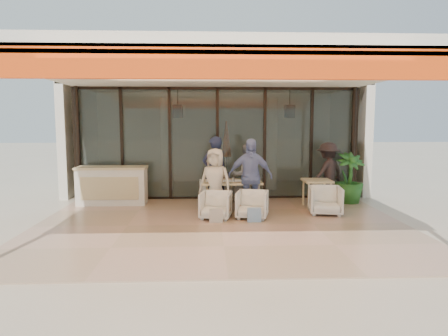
# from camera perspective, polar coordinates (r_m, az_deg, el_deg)

# --- Properties ---
(ground) EXTENTS (70.00, 70.00, 0.00)m
(ground) POSITION_cam_1_polar(r_m,az_deg,el_deg) (8.67, -0.42, -8.26)
(ground) COLOR #C6B293
(ground) RESTS_ON ground
(terrace_floor) EXTENTS (8.00, 6.00, 0.01)m
(terrace_floor) POSITION_cam_1_polar(r_m,az_deg,el_deg) (8.67, -0.42, -8.23)
(terrace_floor) COLOR tan
(terrace_floor) RESTS_ON ground
(terrace_structure) EXTENTS (8.00, 6.00, 3.40)m
(terrace_structure) POSITION_cam_1_polar(r_m,az_deg,el_deg) (8.18, -0.37, 13.80)
(terrace_structure) COLOR silver
(terrace_structure) RESTS_ON ground
(glass_storefront) EXTENTS (8.08, 0.10, 3.20)m
(glass_storefront) POSITION_cam_1_polar(r_m,az_deg,el_deg) (11.40, -0.94, 3.46)
(glass_storefront) COLOR #9EADA3
(glass_storefront) RESTS_ON ground
(interior_block) EXTENTS (9.05, 3.62, 3.52)m
(interior_block) POSITION_cam_1_polar(r_m,az_deg,el_deg) (13.70, -1.16, 6.63)
(interior_block) COLOR silver
(interior_block) RESTS_ON ground
(host_counter) EXTENTS (1.85, 0.65, 1.04)m
(host_counter) POSITION_cam_1_polar(r_m,az_deg,el_deg) (11.11, -15.69, -2.41)
(host_counter) COLOR silver
(host_counter) RESTS_ON ground
(dining_table) EXTENTS (1.50, 0.90, 0.93)m
(dining_table) POSITION_cam_1_polar(r_m,az_deg,el_deg) (10.09, 1.05, -2.17)
(dining_table) COLOR #E1CA89
(dining_table) RESTS_ON ground
(chair_far_left) EXTENTS (0.83, 0.79, 0.71)m
(chair_far_left) POSITION_cam_1_polar(r_m,az_deg,el_deg) (11.06, -1.39, -3.12)
(chair_far_left) COLOR silver
(chair_far_left) RESTS_ON ground
(chair_far_right) EXTENTS (0.76, 0.73, 0.68)m
(chair_far_right) POSITION_cam_1_polar(r_m,az_deg,el_deg) (11.11, 2.95, -3.16)
(chair_far_right) COLOR silver
(chair_far_right) RESTS_ON ground
(chair_near_left) EXTENTS (0.79, 0.76, 0.70)m
(chair_near_left) POSITION_cam_1_polar(r_m,az_deg,el_deg) (9.19, -1.19, -5.16)
(chair_near_left) COLOR silver
(chair_near_left) RESTS_ON ground
(chair_near_right) EXTENTS (0.83, 0.79, 0.72)m
(chair_near_right) POSITION_cam_1_polar(r_m,az_deg,el_deg) (9.25, 4.04, -5.06)
(chair_near_right) COLOR silver
(chair_near_right) RESTS_ON ground
(diner_navy) EXTENTS (0.79, 0.65, 1.85)m
(diner_navy) POSITION_cam_1_polar(r_m,az_deg,el_deg) (10.48, -1.35, -0.52)
(diner_navy) COLOR #192139
(diner_navy) RESTS_ON ground
(diner_grey) EXTENTS (0.88, 0.73, 1.65)m
(diner_grey) POSITION_cam_1_polar(r_m,az_deg,el_deg) (10.54, 3.22, -1.04)
(diner_grey) COLOR slate
(diner_grey) RESTS_ON ground
(diner_cream) EXTENTS (0.91, 0.74, 1.60)m
(diner_cream) POSITION_cam_1_polar(r_m,az_deg,el_deg) (9.61, -1.26, -1.92)
(diner_cream) COLOR beige
(diner_cream) RESTS_ON ground
(diner_periwinkle) EXTENTS (1.09, 0.49, 1.83)m
(diner_periwinkle) POSITION_cam_1_polar(r_m,az_deg,el_deg) (9.64, 3.74, -1.21)
(diner_periwinkle) COLOR #7080BB
(diner_periwinkle) RESTS_ON ground
(tote_bag_cream) EXTENTS (0.30, 0.10, 0.34)m
(tote_bag_cream) POSITION_cam_1_polar(r_m,az_deg,el_deg) (8.84, -1.13, -6.84)
(tote_bag_cream) COLOR silver
(tote_bag_cream) RESTS_ON ground
(tote_bag_blue) EXTENTS (0.30, 0.10, 0.34)m
(tote_bag_blue) POSITION_cam_1_polar(r_m,az_deg,el_deg) (8.90, 4.32, -6.77)
(tote_bag_blue) COLOR #99BFD8
(tote_bag_blue) RESTS_ON ground
(side_table) EXTENTS (0.70, 0.70, 0.74)m
(side_table) POSITION_cam_1_polar(r_m,az_deg,el_deg) (10.57, 13.14, -2.21)
(side_table) COLOR #E1CA89
(side_table) RESTS_ON ground
(side_chair) EXTENTS (0.84, 0.80, 0.77)m
(side_chair) POSITION_cam_1_polar(r_m,az_deg,el_deg) (9.90, 14.26, -4.32)
(side_chair) COLOR silver
(side_chair) RESTS_ON ground
(standing_woman) EXTENTS (1.24, 1.11, 1.67)m
(standing_woman) POSITION_cam_1_polar(r_m,az_deg,el_deg) (11.38, 14.59, -0.62)
(standing_woman) COLOR black
(standing_woman) RESTS_ON ground
(potted_palm) EXTENTS (0.90, 0.90, 1.40)m
(potted_palm) POSITION_cam_1_polar(r_m,az_deg,el_deg) (11.41, 17.46, -1.39)
(potted_palm) COLOR #1E5919
(potted_palm) RESTS_ON ground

